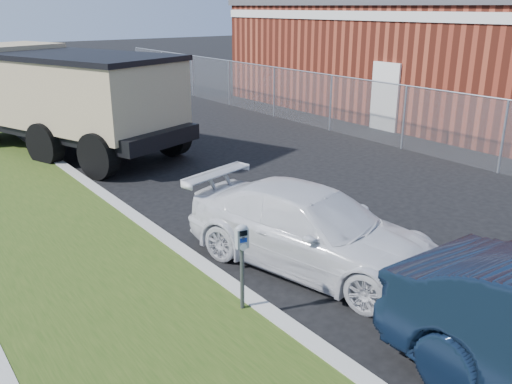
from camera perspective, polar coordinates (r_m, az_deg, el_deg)
ground at (r=9.46m, az=10.53°, el=-5.70°), size 120.00×120.00×0.00m
chainlink_fence at (r=18.00m, az=7.92°, el=10.38°), size 0.06×30.06×30.00m
brick_building at (r=23.04m, az=17.40°, el=13.74°), size 9.20×14.20×4.17m
parking_meter at (r=6.91m, az=-1.49°, el=-6.02°), size 0.18×0.14×1.20m
white_wagon at (r=8.49m, az=5.63°, el=-3.82°), size 2.80×4.58×1.24m
dump_truck at (r=16.15m, az=-19.97°, el=9.70°), size 4.98×7.73×2.85m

